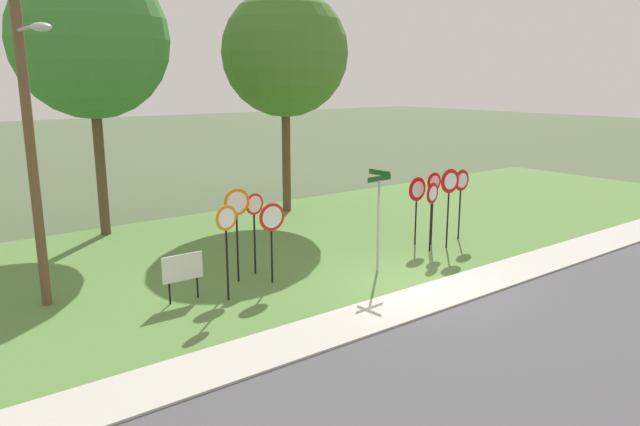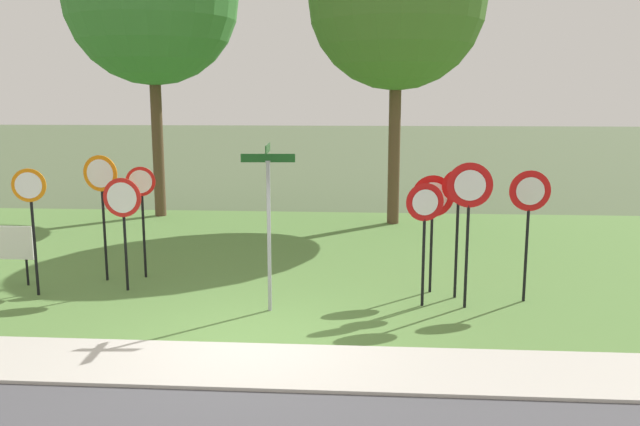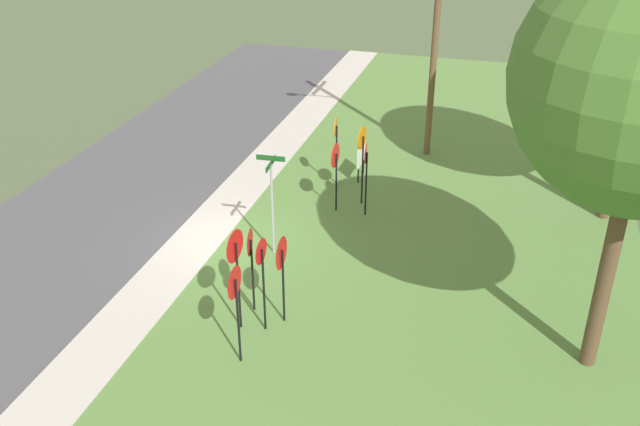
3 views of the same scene
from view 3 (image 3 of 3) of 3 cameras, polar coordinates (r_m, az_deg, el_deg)
The scene contains 16 objects.
ground_plane at distance 21.26m, azimuth -7.89°, elevation -2.48°, with size 160.00×160.00×0.00m, color #4C5B3D.
road_asphalt at distance 23.46m, azimuth -18.70°, elevation -0.70°, with size 44.00×6.40×0.01m, color #4C4C51.
sidewalk_strip at distance 21.55m, azimuth -9.85°, elevation -2.10°, with size 44.00×1.60×0.06m, color #BCB7AD.
grass_median at distance 19.82m, azimuth 8.28°, elevation -4.88°, with size 44.00×12.00×0.04m, color #567F3D.
stop_sign_near_left at distance 22.17m, azimuth 1.26°, elevation 4.10°, with size 0.78×0.11×2.30m.
stop_sign_near_right at distance 23.69m, azimuth 1.29°, elevation 6.07°, with size 0.64×0.13×2.52m.
stop_sign_far_left at distance 22.53m, azimuth 3.42°, elevation 5.26°, with size 0.75×0.12×2.68m.
stop_sign_far_center at distance 21.90m, azimuth 3.72°, elevation 3.89°, with size 0.62×0.12×2.41m.
yield_sign_near_left at distance 16.59m, azimuth -6.86°, elevation -3.44°, with size 0.82×0.13×2.71m.
yield_sign_near_right at distance 15.60m, azimuth -6.89°, elevation -6.35°, with size 0.77×0.10×2.52m.
yield_sign_far_left at distance 16.57m, azimuth -4.74°, elevation -4.12°, with size 0.65×0.11×2.52m.
yield_sign_far_right at distance 16.88m, azimuth -3.15°, elevation -3.80°, with size 0.82×0.10×2.36m.
yield_sign_center at distance 17.35m, azimuth -5.66°, elevation -3.08°, with size 0.70×0.15×2.32m.
street_name_post at distance 19.75m, azimuth -3.90°, elevation 1.34°, with size 0.96×0.82×3.05m.
utility_pole at distance 25.89m, azimuth 9.02°, elevation 15.07°, with size 2.10×2.55×9.31m.
notice_board at distance 24.75m, azimuth 3.35°, elevation 4.58°, with size 1.10×0.06×1.25m.
Camera 3 is at (16.61, 7.88, 10.67)m, focal length 39.66 mm.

